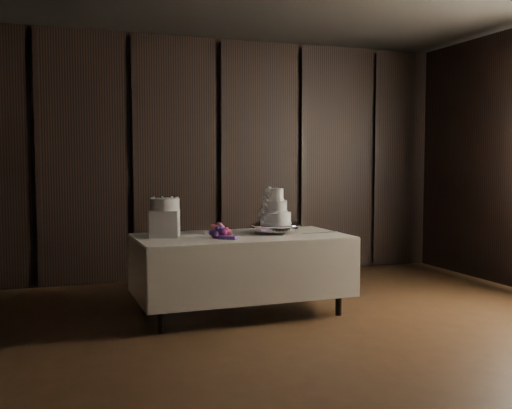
# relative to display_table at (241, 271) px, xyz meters

# --- Properties ---
(room) EXTENTS (6.08, 7.08, 3.08)m
(room) POSITION_rel_display_table_xyz_m (0.37, -1.58, 1.08)
(room) COLOR black
(room) RESTS_ON ground
(display_table) EXTENTS (2.01, 1.08, 0.76)m
(display_table) POSITION_rel_display_table_xyz_m (0.00, 0.00, 0.00)
(display_table) COLOR silver
(display_table) RESTS_ON ground
(cake_stand) EXTENTS (0.55, 0.55, 0.09)m
(cake_stand) POSITION_rel_display_table_xyz_m (0.37, 0.04, 0.39)
(cake_stand) COLOR silver
(cake_stand) RESTS_ON display_table
(wedding_cake) EXTENTS (0.32, 0.29, 0.35)m
(wedding_cake) POSITION_rel_display_table_xyz_m (0.34, 0.03, 0.57)
(wedding_cake) COLOR white
(wedding_cake) RESTS_ON cake_stand
(bouquet) EXTENTS (0.44, 0.46, 0.17)m
(bouquet) POSITION_rel_display_table_xyz_m (-0.25, -0.13, 0.40)
(bouquet) COLOR #EA5578
(bouquet) RESTS_ON display_table
(box_pedestal) EXTENTS (0.32, 0.32, 0.25)m
(box_pedestal) POSITION_rel_display_table_xyz_m (-0.71, 0.11, 0.47)
(box_pedestal) COLOR white
(box_pedestal) RESTS_ON display_table
(small_cake) EXTENTS (0.28, 0.28, 0.11)m
(small_cake) POSITION_rel_display_table_xyz_m (-0.71, 0.11, 0.65)
(small_cake) COLOR white
(small_cake) RESTS_ON box_pedestal
(cake_knife) EXTENTS (0.37, 0.04, 0.01)m
(cake_knife) POSITION_rel_display_table_xyz_m (0.72, -0.12, 0.35)
(cake_knife) COLOR silver
(cake_knife) RESTS_ON display_table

